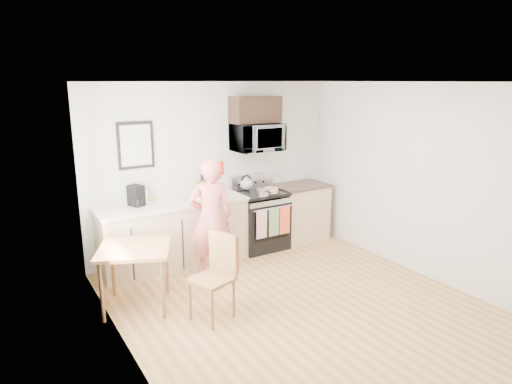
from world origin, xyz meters
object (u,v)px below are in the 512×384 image
range (260,221)px  dining_table (135,254)px  person (211,218)px  cake (271,191)px  chair (220,263)px  microwave (257,137)px

range → dining_table: bearing=-158.1°
person → dining_table: person is taller
range → dining_table: range is taller
cake → dining_table: bearing=-162.7°
range → chair: range is taller
dining_table → chair: bearing=-41.1°
range → cake: bearing=-65.6°
dining_table → cake: size_ratio=3.43×
range → person: person is taller
person → dining_table: (-1.17, -0.39, -0.15)m
dining_table → chair: chair is taller
range → person: bearing=-154.8°
microwave → dining_table: 2.73m
microwave → cake: microwave is taller
person → chair: 1.15m
cake → range: bearing=114.4°
range → person: size_ratio=0.72×
chair → dining_table: bearing=119.3°
microwave → dining_table: (-2.28, -1.02, -1.10)m
range → microwave: microwave is taller
cake → chair: bearing=-138.7°
person → range: bearing=-138.6°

